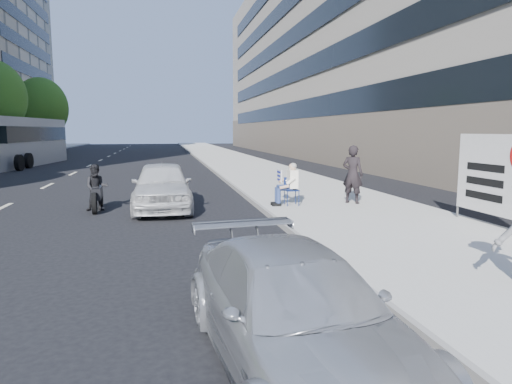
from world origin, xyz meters
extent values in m
plane|color=black|center=(0.00, 0.00, 0.00)|extent=(160.00, 160.00, 0.00)
cube|color=#B0AEA5|center=(4.00, 20.00, 0.07)|extent=(5.00, 120.00, 0.15)
cube|color=gray|center=(17.00, 32.00, 10.00)|extent=(14.00, 70.00, 20.00)
cylinder|color=#382616|center=(-13.70, 44.00, 1.31)|extent=(0.30, 0.30, 2.62)
ellipsoid|color=#265516|center=(-13.70, 44.00, 4.79)|extent=(5.40, 5.40, 6.21)
cylinder|color=navy|center=(2.22, 5.71, 0.38)|extent=(0.02, 0.02, 0.45)
cylinder|color=navy|center=(2.58, 5.71, 0.38)|extent=(0.02, 0.02, 0.45)
cylinder|color=navy|center=(2.22, 6.07, 0.38)|extent=(0.02, 0.02, 0.45)
cylinder|color=navy|center=(2.58, 6.07, 0.38)|extent=(0.02, 0.02, 0.45)
cube|color=navy|center=(2.40, 5.89, 0.61)|extent=(0.40, 0.40, 0.03)
cube|color=navy|center=(2.40, 6.08, 0.80)|extent=(0.40, 0.02, 0.40)
cylinder|color=navy|center=(2.18, 5.79, 0.70)|extent=(0.44, 0.17, 0.17)
cylinder|color=navy|center=(1.96, 5.79, 0.47)|extent=(0.14, 0.14, 0.46)
cube|color=black|center=(1.90, 5.79, 0.20)|extent=(0.26, 0.11, 0.10)
cylinder|color=navy|center=(2.18, 5.99, 0.70)|extent=(0.44, 0.17, 0.17)
cylinder|color=navy|center=(1.96, 5.99, 0.47)|extent=(0.14, 0.14, 0.46)
cube|color=black|center=(1.90, 5.99, 0.20)|extent=(0.26, 0.11, 0.10)
cube|color=white|center=(2.42, 5.89, 0.96)|extent=(0.26, 0.42, 0.56)
sphere|color=tan|center=(2.42, 5.89, 1.33)|extent=(0.23, 0.23, 0.23)
ellipsoid|color=gray|center=(2.44, 5.89, 1.36)|extent=(0.22, 0.24, 0.19)
ellipsoid|color=gray|center=(2.34, 5.89, 1.26)|extent=(0.10, 0.14, 0.13)
cylinder|color=white|center=(2.30, 5.65, 0.93)|extent=(0.30, 0.10, 0.25)
cylinder|color=tan|center=(2.10, 5.65, 0.75)|extent=(0.29, 0.09, 0.14)
cylinder|color=white|center=(2.35, 6.15, 0.98)|extent=(0.26, 0.20, 0.32)
cylinder|color=tan|center=(2.22, 6.29, 0.88)|extent=(0.30, 0.21, 0.18)
cube|color=white|center=(2.15, 6.44, 1.01)|extent=(0.03, 0.55, 0.40)
imported|color=black|center=(4.39, 5.88, 1.07)|extent=(0.78, 0.78, 1.83)
cylinder|color=#4C4C4C|center=(6.20, 3.13, 1.25)|extent=(0.06, 0.06, 2.20)
cube|color=silver|center=(6.18, 1.63, 1.40)|extent=(0.04, 3.00, 1.90)
cube|color=black|center=(6.15, 2.13, 1.55)|extent=(0.01, 1.30, 0.18)
cube|color=black|center=(6.15, 2.13, 1.20)|extent=(0.01, 1.30, 0.18)
cube|color=black|center=(6.15, 2.13, 0.85)|extent=(0.01, 1.30, 0.18)
imported|color=#AFB2B7|center=(-0.18, -3.20, 0.61)|extent=(2.08, 4.31, 1.21)
imported|color=silver|center=(-1.50, 6.81, 0.74)|extent=(1.79, 4.38, 1.49)
cylinder|color=black|center=(-3.46, 6.35, 0.32)|extent=(0.16, 0.65, 0.64)
cylinder|color=black|center=(-3.46, 7.75, 0.32)|extent=(0.16, 0.65, 0.64)
cube|color=black|center=(-3.46, 7.05, 0.55)|extent=(0.32, 1.21, 0.35)
imported|color=black|center=(-3.46, 6.95, 0.71)|extent=(0.72, 0.58, 1.42)
cube|color=gray|center=(-11.25, 26.94, 1.65)|extent=(3.95, 12.22, 3.30)
cube|color=black|center=(-9.98, 26.94, 2.20)|extent=(1.46, 11.42, 1.00)
cylinder|color=black|center=(-10.00, 22.44, 0.50)|extent=(0.37, 1.02, 1.00)
cylinder|color=black|center=(-10.00, 24.44, 0.50)|extent=(0.37, 1.02, 1.00)
cylinder|color=black|center=(-12.50, 30.44, 0.50)|extent=(0.37, 1.02, 1.00)
cylinder|color=black|center=(-10.00, 30.44, 0.50)|extent=(0.37, 1.02, 1.00)
cylinder|color=black|center=(-12.50, 31.94, 0.50)|extent=(0.37, 1.02, 1.00)
cylinder|color=black|center=(-10.00, 31.94, 0.50)|extent=(0.37, 1.02, 1.00)
camera|label=1|loc=(-1.46, -7.50, 2.43)|focal=32.00mm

